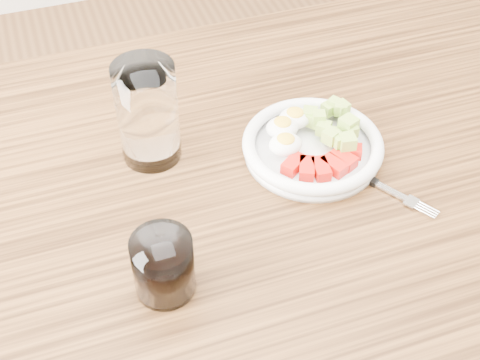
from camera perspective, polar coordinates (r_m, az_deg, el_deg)
name	(u,v)px	position (r m, az deg, el deg)	size (l,w,h in m)	color
dining_table	(248,244)	(1.01, 0.72, -5.49)	(1.50, 0.90, 0.77)	brown
bowl	(312,144)	(1.00, 6.14, 3.08)	(0.21, 0.21, 0.05)	white
fork	(365,178)	(0.98, 10.65, 0.18)	(0.11, 0.16, 0.01)	black
water_glass	(148,113)	(0.96, -7.89, 5.69)	(0.09, 0.09, 0.16)	white
coffee_glass	(163,266)	(0.81, -6.56, -7.29)	(0.07, 0.07, 0.09)	white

